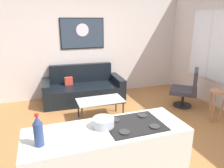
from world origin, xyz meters
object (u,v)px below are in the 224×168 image
coffee_table (100,101)px  armchair (187,89)px  mixing_bowl (103,123)px  couch (83,90)px  wall_painting (82,33)px  soda_bottle (38,131)px  bar_stool (217,98)px

coffee_table → armchair: (2.11, -0.08, 0.07)m
mixing_bowl → couch: bearing=82.4°
mixing_bowl → wall_painting: (0.55, 3.60, 0.69)m
soda_bottle → mixing_bowl: bearing=11.6°
couch → wall_painting: 1.46m
couch → coffee_table: 1.15m
couch → armchair: armchair is taller
bar_stool → mixing_bowl: bearing=-157.7°
couch → mixing_bowl: (-0.42, -3.15, 0.69)m
bar_stool → soda_bottle: (-3.34, -1.24, 0.56)m
soda_bottle → wall_painting: bearing=72.4°
coffee_table → bar_stool: 2.34m
coffee_table → couch: bearing=96.1°
armchair → mixing_bowl: bearing=-143.9°
coffee_table → soda_bottle: bearing=-118.8°
wall_painting → armchair: bearing=-38.2°
couch → mixing_bowl: mixing_bowl is taller
soda_bottle → mixing_bowl: 0.66m
couch → bar_stool: (2.28, -2.05, 0.22)m
couch → soda_bottle: size_ratio=6.52×
couch → armchair: bearing=-28.5°
armchair → soda_bottle: size_ratio=2.97×
couch → soda_bottle: 3.54m
soda_bottle → wall_painting: wall_painting is taller
coffee_table → wall_painting: wall_painting is taller
armchair → couch: bearing=151.5°
bar_stool → mixing_bowl: (-2.70, -1.11, 0.47)m
bar_stool → couch: bearing=138.1°
coffee_table → mixing_bowl: 2.17m
wall_painting → mixing_bowl: bearing=-98.6°
coffee_table → armchair: bearing=-2.1°
armchair → bar_stool: bearing=-87.1°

